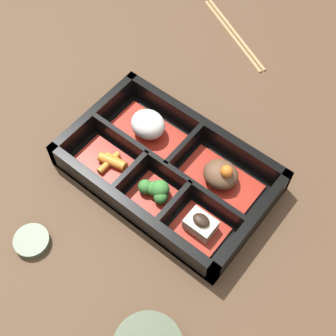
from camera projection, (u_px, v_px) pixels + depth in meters
name	position (u px, v px, depth m)	size (l,w,h in m)	color
ground_plane	(168.00, 176.00, 0.75)	(3.00, 3.00, 0.00)	#4C3523
bento_base	(168.00, 174.00, 0.75)	(0.32, 0.20, 0.01)	black
bento_rim	(167.00, 169.00, 0.73)	(0.32, 0.20, 0.05)	black
bowl_rice	(148.00, 127.00, 0.76)	(0.13, 0.07, 0.05)	maroon
bowl_stew	(221.00, 176.00, 0.72)	(0.13, 0.07, 0.05)	maroon
bowl_carrots	(109.00, 161.00, 0.74)	(0.09, 0.06, 0.02)	maroon
bowl_greens	(155.00, 191.00, 0.71)	(0.06, 0.06, 0.03)	maroon
bowl_tofu	(200.00, 226.00, 0.68)	(0.08, 0.06, 0.04)	maroon
chopsticks	(234.00, 33.00, 0.91)	(0.20, 0.11, 0.01)	#A87F51
sauce_dish	(32.00, 241.00, 0.69)	(0.05, 0.05, 0.01)	#424C38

